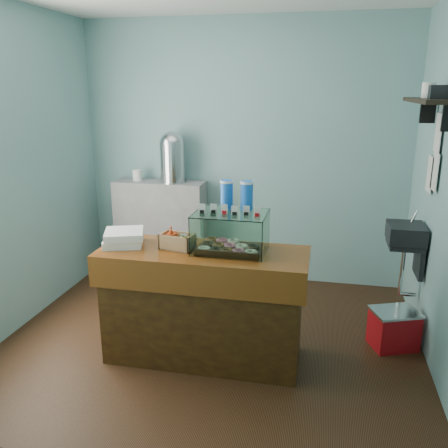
% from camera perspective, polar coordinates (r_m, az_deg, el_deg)
% --- Properties ---
extents(ground, '(3.50, 3.50, 0.00)m').
position_cam_1_polar(ground, '(4.20, -1.52, -13.77)').
color(ground, black).
rests_on(ground, ground).
extents(room_shell, '(3.54, 3.04, 2.82)m').
position_cam_1_polar(room_shell, '(3.67, -1.30, 10.03)').
color(room_shell, '#6EA0A1').
rests_on(room_shell, ground).
extents(counter, '(1.60, 0.60, 0.90)m').
position_cam_1_polar(counter, '(3.77, -2.49, -9.61)').
color(counter, '#482D0E').
rests_on(counter, ground).
extents(back_shelf, '(1.00, 0.32, 1.10)m').
position_cam_1_polar(back_shelf, '(5.40, -7.60, -0.65)').
color(back_shelf, '#939396').
rests_on(back_shelf, ground).
extents(display_case, '(0.55, 0.41, 0.52)m').
position_cam_1_polar(display_case, '(3.58, 0.88, -0.51)').
color(display_case, black).
rests_on(display_case, counter).
extents(condiment_crate, '(0.27, 0.20, 0.17)m').
position_cam_1_polar(condiment_crate, '(3.65, -5.76, -2.06)').
color(condiment_crate, tan).
rests_on(condiment_crate, counter).
extents(pastry_boxes, '(0.38, 0.38, 0.12)m').
position_cam_1_polar(pastry_boxes, '(3.80, -11.96, -1.62)').
color(pastry_boxes, white).
rests_on(pastry_boxes, counter).
extents(coffee_urn, '(0.30, 0.30, 0.55)m').
position_cam_1_polar(coffee_urn, '(5.16, -6.23, 8.17)').
color(coffee_urn, silver).
rests_on(coffee_urn, back_shelf).
extents(red_cooler, '(0.45, 0.40, 0.33)m').
position_cam_1_polar(red_cooler, '(4.27, 19.76, -11.76)').
color(red_cooler, '#B70E15').
rests_on(red_cooler, ground).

